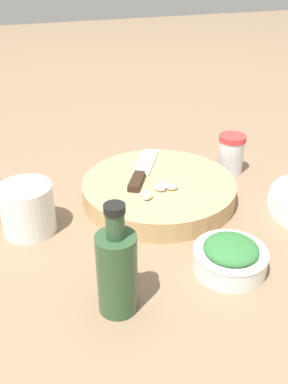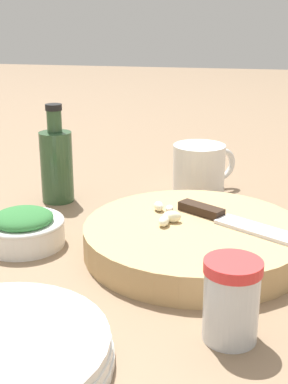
{
  "view_description": "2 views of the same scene",
  "coord_description": "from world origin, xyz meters",
  "px_view_note": "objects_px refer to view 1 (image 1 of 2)",
  "views": [
    {
      "loc": [
        0.24,
        0.61,
        0.45
      ],
      "look_at": [
        -0.0,
        -0.06,
        0.04
      ],
      "focal_mm": 40.0,
      "sensor_mm": 36.0,
      "label": 1
    },
    {
      "loc": [
        -0.73,
        -0.15,
        0.32
      ],
      "look_at": [
        -0.02,
        -0.01,
        0.07
      ],
      "focal_mm": 50.0,
      "sensor_mm": 36.0,
      "label": 2
    }
  ],
  "objects_px": {
    "garlic_cloves": "(160,189)",
    "spice_jar": "(231,153)",
    "coffee_mug": "(26,208)",
    "oil_bottle": "(117,270)",
    "herb_bowl": "(230,256)",
    "chef_knife": "(142,171)",
    "cutting_board": "(159,190)"
  },
  "relations": [
    {
      "from": "cutting_board",
      "to": "oil_bottle",
      "type": "height_order",
      "value": "oil_bottle"
    },
    {
      "from": "chef_knife",
      "to": "garlic_cloves",
      "type": "height_order",
      "value": "garlic_cloves"
    },
    {
      "from": "garlic_cloves",
      "to": "coffee_mug",
      "type": "bearing_deg",
      "value": -5.0
    },
    {
      "from": "herb_bowl",
      "to": "spice_jar",
      "type": "distance_m",
      "value": 0.35
    },
    {
      "from": "spice_jar",
      "to": "chef_knife",
      "type": "bearing_deg",
      "value": 3.15
    },
    {
      "from": "coffee_mug",
      "to": "oil_bottle",
      "type": "bearing_deg",
      "value": 111.22
    },
    {
      "from": "chef_knife",
      "to": "oil_bottle",
      "type": "relative_size",
      "value": 1.05
    },
    {
      "from": "chef_knife",
      "to": "oil_bottle",
      "type": "bearing_deg",
      "value": -84.44
    },
    {
      "from": "garlic_cloves",
      "to": "herb_bowl",
      "type": "height_order",
      "value": "garlic_cloves"
    },
    {
      "from": "cutting_board",
      "to": "chef_knife",
      "type": "height_order",
      "value": "chef_knife"
    },
    {
      "from": "garlic_cloves",
      "to": "oil_bottle",
      "type": "height_order",
      "value": "oil_bottle"
    },
    {
      "from": "cutting_board",
      "to": "herb_bowl",
      "type": "height_order",
      "value": "herb_bowl"
    },
    {
      "from": "garlic_cloves",
      "to": "spice_jar",
      "type": "distance_m",
      "value": 0.24
    },
    {
      "from": "cutting_board",
      "to": "coffee_mug",
      "type": "height_order",
      "value": "coffee_mug"
    },
    {
      "from": "garlic_cloves",
      "to": "spice_jar",
      "type": "bearing_deg",
      "value": -155.09
    },
    {
      "from": "spice_jar",
      "to": "oil_bottle",
      "type": "height_order",
      "value": "oil_bottle"
    },
    {
      "from": "spice_jar",
      "to": "coffee_mug",
      "type": "height_order",
      "value": "coffee_mug"
    },
    {
      "from": "spice_jar",
      "to": "coffee_mug",
      "type": "bearing_deg",
      "value": 9.59
    },
    {
      "from": "coffee_mug",
      "to": "spice_jar",
      "type": "bearing_deg",
      "value": -170.41
    },
    {
      "from": "oil_bottle",
      "to": "herb_bowl",
      "type": "bearing_deg",
      "value": -174.7
    },
    {
      "from": "chef_knife",
      "to": "garlic_cloves",
      "type": "bearing_deg",
      "value": -56.02
    },
    {
      "from": "coffee_mug",
      "to": "garlic_cloves",
      "type": "bearing_deg",
      "value": 175.0
    },
    {
      "from": "garlic_cloves",
      "to": "oil_bottle",
      "type": "distance_m",
      "value": 0.27
    },
    {
      "from": "herb_bowl",
      "to": "spice_jar",
      "type": "xyz_separation_m",
      "value": [
        -0.18,
        -0.3,
        0.02
      ]
    },
    {
      "from": "herb_bowl",
      "to": "spice_jar",
      "type": "height_order",
      "value": "spice_jar"
    },
    {
      "from": "spice_jar",
      "to": "oil_bottle",
      "type": "bearing_deg",
      "value": 41.03
    },
    {
      "from": "spice_jar",
      "to": "oil_bottle",
      "type": "distance_m",
      "value": 0.49
    },
    {
      "from": "garlic_cloves",
      "to": "coffee_mug",
      "type": "distance_m",
      "value": 0.25
    },
    {
      "from": "herb_bowl",
      "to": "spice_jar",
      "type": "relative_size",
      "value": 1.35
    },
    {
      "from": "cutting_board",
      "to": "spice_jar",
      "type": "height_order",
      "value": "spice_jar"
    },
    {
      "from": "garlic_cloves",
      "to": "spice_jar",
      "type": "xyz_separation_m",
      "value": [
        -0.21,
        -0.1,
        -0.0
      ]
    },
    {
      "from": "spice_jar",
      "to": "herb_bowl",
      "type": "bearing_deg",
      "value": 59.66
    }
  ]
}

